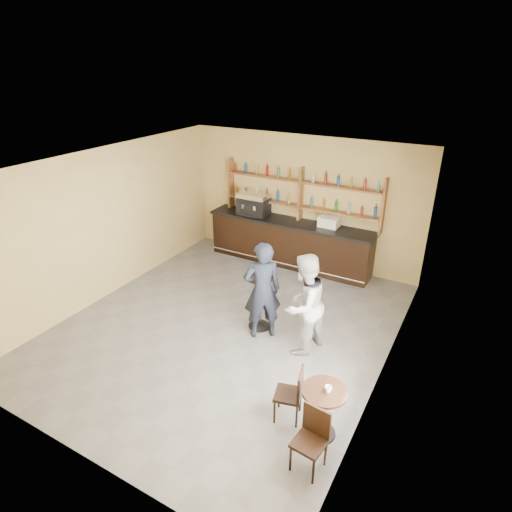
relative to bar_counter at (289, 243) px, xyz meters
The scene contains 23 objects.
floor 3.21m from the bar_counter, 87.24° to the right, with size 7.00×7.00×0.00m, color slate.
ceiling 4.10m from the bar_counter, 87.24° to the right, with size 7.00×7.00×0.00m, color white.
wall_back 1.09m from the bar_counter, 66.57° to the left, with size 7.00×7.00×0.00m, color #D2B877.
wall_front 6.73m from the bar_counter, 88.69° to the right, with size 7.00×7.00×0.00m, color #D2B877.
wall_left 4.37m from the bar_counter, 132.12° to the right, with size 7.00×7.00×0.00m, color #D2B877.
wall_right 4.57m from the bar_counter, 44.98° to the right, with size 7.00×7.00×0.00m, color #D2B877.
window_pane 5.48m from the bar_counter, 54.13° to the right, with size 2.00×2.00×0.00m, color white.
window_frame 5.48m from the bar_counter, 54.18° to the right, with size 0.04×1.70×2.10m, color black, non-canonical shape.
shelf_unit 1.26m from the bar_counter, 55.42° to the left, with size 4.00×0.26×1.40m, color brown, non-canonical shape.
liquor_bottles 1.43m from the bar_counter, 55.42° to the left, with size 3.68×0.10×1.00m, color #8C5919, non-canonical shape.
bar_counter is the anchor object (origin of this frame).
espresso_machine 1.34m from the bar_counter, behind, with size 0.78×0.50×0.55m, color black, non-canonical shape.
pastry_case 1.24m from the bar_counter, ahead, with size 0.48×0.38×0.29m, color silver, non-canonical shape.
pedestal_table 2.95m from the bar_counter, 76.07° to the right, with size 0.55×0.55×1.14m, color black, non-canonical shape.
napkin 3.00m from the bar_counter, 76.07° to the right, with size 0.16×0.16×0.00m, color white.
donut 3.02m from the bar_counter, 75.93° to the right, with size 0.12×0.12×0.04m, color #C38847.
cup_pedestal 2.95m from the bar_counter, 72.90° to the right, with size 0.13×0.13×0.10m, color white.
man_main 3.20m from the bar_counter, 73.98° to the right, with size 0.70×0.46×1.92m, color black.
cafe_table 5.48m from the bar_counter, 59.94° to the right, with size 0.63×0.63×0.79m, color black, non-canonical shape.
cup_cafe 5.51m from the bar_counter, 59.49° to the right, with size 0.10×0.10×0.09m, color white.
chair_west 5.18m from the bar_counter, 64.94° to the right, with size 0.38×0.38×0.88m, color black, non-canonical shape.
chair_south 6.03m from the bar_counter, 62.39° to the right, with size 0.39×0.39×0.89m, color black, non-canonical shape.
patron_second 3.56m from the bar_counter, 61.02° to the right, with size 0.91×0.71×1.88m, color #AEADB3.
Camera 1 is at (3.95, -5.89, 4.87)m, focal length 30.00 mm.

